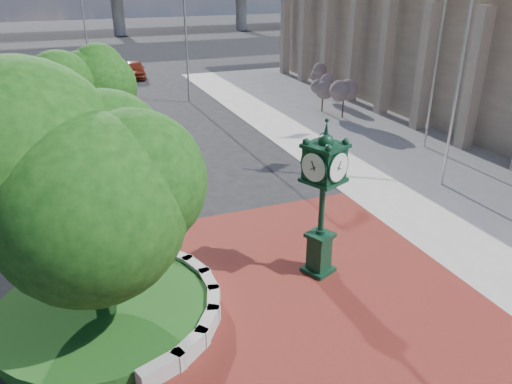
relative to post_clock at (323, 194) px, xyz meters
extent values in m
plane|color=black|center=(-1.91, 0.22, -2.85)|extent=(200.00, 200.00, 0.00)
cube|color=maroon|center=(-1.91, -0.78, -2.83)|extent=(12.00, 12.00, 0.04)
cube|color=#9E9B93|center=(14.09, 10.22, -2.83)|extent=(20.00, 50.00, 0.04)
cube|color=#9E9B93|center=(-5.82, -2.79, -2.58)|extent=(1.29, 0.76, 0.54)
cube|color=#9E9B93|center=(-4.96, -2.32, -2.58)|extent=(1.20, 1.04, 0.54)
cube|color=#9E9B93|center=(-4.29, -1.62, -2.58)|extent=(1.00, 1.22, 0.54)
cube|color=#9E9B93|center=(-3.86, -0.75, -2.58)|extent=(0.71, 1.30, 0.54)
cube|color=#9E9B93|center=(-3.71, 0.22, -2.58)|extent=(0.35, 1.25, 0.54)
cube|color=#9E9B93|center=(-3.86, 1.18, -2.58)|extent=(0.71, 1.30, 0.54)
cube|color=#9E9B93|center=(-4.29, 2.05, -2.58)|extent=(1.00, 1.22, 0.54)
cube|color=#9E9B93|center=(-4.96, 2.75, -2.58)|extent=(1.20, 1.04, 0.54)
cube|color=#9E9B93|center=(-5.82, 3.22, -2.58)|extent=(1.29, 0.76, 0.54)
cylinder|color=#124116|center=(-6.91, 0.22, -2.65)|extent=(6.10, 6.10, 0.40)
cube|color=black|center=(14.89, 12.22, 1.15)|extent=(0.30, 40.00, 5.50)
cylinder|color=#9E9B93|center=(3.09, 70.22, 0.15)|extent=(1.80, 1.80, 6.00)
cylinder|color=#9E9B93|center=(23.09, 70.22, 0.15)|extent=(1.80, 1.80, 6.00)
cylinder|color=#38281C|center=(-6.91, 0.22, -1.76)|extent=(0.36, 0.36, 2.17)
sphere|color=#123A0F|center=(-6.91, 0.22, 0.88)|extent=(5.20, 5.20, 5.20)
cylinder|color=#38281C|center=(-5.91, 18.22, -1.89)|extent=(0.36, 0.36, 1.92)
sphere|color=#123A0F|center=(-5.91, 18.22, 0.40)|extent=(4.40, 4.40, 4.40)
cube|color=black|center=(0.00, 0.00, -2.76)|extent=(1.15, 1.15, 0.17)
cube|color=black|center=(0.00, 0.00, -2.08)|extent=(0.79, 0.79, 1.20)
cube|color=black|center=(0.00, 0.00, -1.45)|extent=(1.01, 1.01, 0.13)
cylinder|color=black|center=(0.00, 0.00, -0.46)|extent=(0.19, 0.19, 1.86)
cube|color=black|center=(0.00, 0.00, 1.03)|extent=(1.29, 1.29, 0.98)
cylinder|color=white|center=(0.21, -0.47, 1.03)|extent=(0.83, 0.41, 0.87)
cylinder|color=white|center=(-0.21, 0.47, 1.03)|extent=(0.83, 0.41, 0.87)
cylinder|color=white|center=(-0.47, -0.21, 1.03)|extent=(0.41, 0.83, 0.87)
cylinder|color=white|center=(0.47, 0.21, 1.03)|extent=(0.41, 0.83, 0.87)
sphere|color=black|center=(0.00, 0.00, 1.70)|extent=(0.48, 0.48, 0.48)
cone|color=black|center=(0.00, 0.00, 2.06)|extent=(0.20, 0.20, 0.55)
imported|color=#5D1A0D|center=(-0.25, 35.43, -2.07)|extent=(2.34, 4.73, 1.55)
cylinder|color=silver|center=(8.88, 4.39, 2.35)|extent=(0.12, 0.12, 10.41)
cylinder|color=silver|center=(11.70, 9.12, 1.87)|extent=(0.11, 0.11, 9.43)
cylinder|color=slate|center=(2.04, 24.44, 1.19)|extent=(0.14, 0.14, 8.07)
cylinder|color=slate|center=(-3.64, 43.81, 1.14)|extent=(0.14, 0.14, 7.98)
cylinder|color=#38281C|center=(10.53, 16.17, -2.25)|extent=(0.10, 0.10, 1.20)
sphere|color=#AB5594|center=(10.53, 16.17, -1.25)|extent=(1.20, 1.20, 1.20)
cylinder|color=#38281C|center=(10.04, 18.14, -2.25)|extent=(0.10, 0.10, 1.20)
sphere|color=#AB5594|center=(10.04, 18.14, -1.25)|extent=(1.20, 1.20, 1.20)
cylinder|color=#38281C|center=(12.37, 21.87, -2.25)|extent=(0.10, 0.10, 1.20)
sphere|color=#AB5594|center=(12.37, 21.87, -1.25)|extent=(1.20, 1.20, 1.20)
camera|label=1|loc=(-7.13, -12.32, 6.34)|focal=35.00mm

